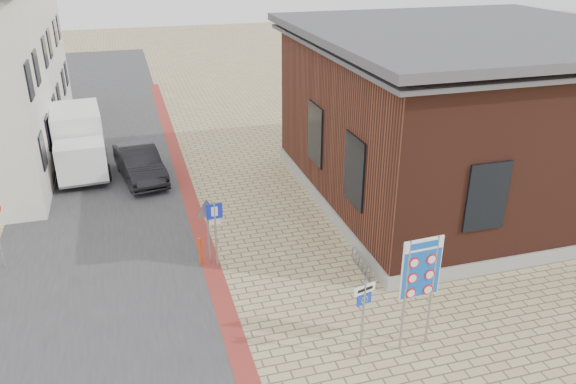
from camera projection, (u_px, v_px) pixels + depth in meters
ground at (306, 328)px, 15.59m from camera, size 120.00×120.00×0.00m
road_strip at (103, 160)px, 27.28m from camera, size 7.00×60.00×0.02m
curb_strip at (188, 193)px, 23.81m from camera, size 0.60×40.00×0.02m
brick_building at (465, 112)px, 22.57m from camera, size 13.00×13.00×6.80m
bike_rack at (363, 265)px, 18.08m from camera, size 0.08×1.80×0.60m
sedan at (140, 163)px, 24.92m from camera, size 2.31×4.70×1.48m
box_truck at (79, 141)px, 25.58m from camera, size 2.54×5.40×2.75m
border_sign at (421, 270)px, 13.95m from camera, size 1.11×0.11×3.25m
essen_sign at (364, 307)px, 13.90m from camera, size 0.62×0.20×2.33m
parking_sign at (215, 223)px, 17.85m from camera, size 0.52×0.07×2.36m
yield_sign at (207, 216)px, 17.96m from camera, size 0.82×0.15×2.31m
bollard at (200, 252)px, 18.40m from camera, size 0.10×0.10×0.99m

